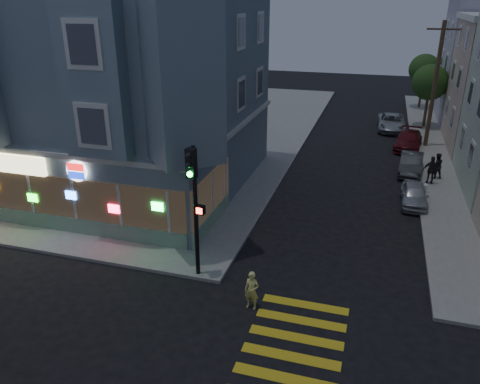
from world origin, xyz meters
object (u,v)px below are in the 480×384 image
at_px(pedestrian_b, 432,170).
at_px(parked_car_c, 408,140).
at_px(parked_car_b, 411,164).
at_px(parked_car_a, 414,195).
at_px(street_tree_far, 424,69).
at_px(pedestrian_a, 437,166).
at_px(traffic_signal, 194,192).
at_px(fire_hydrant, 425,190).
at_px(street_tree_near, 430,82).
at_px(utility_pole, 435,84).
at_px(running_child, 252,290).
at_px(parked_car_d, 391,122).

distance_m(pedestrian_b, parked_car_c, 7.62).
bearing_deg(parked_car_b, parked_car_a, -85.21).
height_order(street_tree_far, pedestrian_a, street_tree_far).
distance_m(street_tree_far, pedestrian_b, 22.50).
relative_size(parked_car_b, traffic_signal, 0.71).
xyz_separation_m(pedestrian_b, fire_hydrant, (-0.46, -2.39, -0.41)).
bearing_deg(parked_car_a, street_tree_near, 84.73).
xyz_separation_m(utility_pole, pedestrian_a, (0.14, -7.21, -3.84)).
xyz_separation_m(running_child, parked_car_b, (6.08, 16.74, -0.11)).
height_order(street_tree_near, pedestrian_a, street_tree_near).
bearing_deg(parked_car_a, parked_car_d, 94.03).
height_order(utility_pole, fire_hydrant, utility_pole).
xyz_separation_m(running_child, parked_car_a, (6.08, 11.54, -0.16)).
distance_m(parked_car_b, traffic_signal, 18.06).
height_order(pedestrian_b, fire_hydrant, pedestrian_b).
bearing_deg(parked_car_b, fire_hydrant, -77.35).
height_order(parked_car_c, parked_car_d, parked_car_d).
distance_m(parked_car_b, fire_hydrant, 4.39).
relative_size(utility_pole, pedestrian_a, 5.59).
height_order(parked_car_b, fire_hydrant, parked_car_b).
distance_m(street_tree_near, parked_car_d, 4.53).
bearing_deg(parked_car_c, pedestrian_b, -74.81).
relative_size(running_child, pedestrian_b, 0.88).
relative_size(street_tree_far, fire_hydrant, 6.28).
xyz_separation_m(pedestrian_a, parked_car_a, (-1.44, -4.34, -0.37)).
height_order(pedestrian_b, parked_car_c, pedestrian_b).
xyz_separation_m(utility_pole, street_tree_far, (0.20, 14.00, -0.86)).
bearing_deg(pedestrian_b, parked_car_d, -82.82).
bearing_deg(fire_hydrant, traffic_signal, -129.90).
bearing_deg(running_child, traffic_signal, 159.10).
bearing_deg(parked_car_c, parked_car_d, 110.53).
relative_size(parked_car_a, traffic_signal, 0.63).
relative_size(traffic_signal, fire_hydrant, 6.46).
distance_m(utility_pole, parked_car_b, 7.70).
bearing_deg(traffic_signal, running_child, -17.07).
bearing_deg(parked_car_a, street_tree_far, 86.25).
bearing_deg(traffic_signal, fire_hydrant, 58.40).
bearing_deg(parked_car_c, traffic_signal, -105.30).
height_order(running_child, fire_hydrant, running_child).
distance_m(street_tree_near, traffic_signal, 29.65).
xyz_separation_m(street_tree_far, parked_car_d, (-2.73, -9.56, -3.26)).
height_order(street_tree_near, street_tree_far, same).
height_order(pedestrian_b, parked_car_b, pedestrian_b).
bearing_deg(parked_car_d, running_child, -102.37).
relative_size(utility_pole, parked_car_b, 2.31).
xyz_separation_m(parked_car_c, fire_hydrant, (0.60, -9.93, -0.05)).
bearing_deg(running_child, utility_pole, 76.74).
bearing_deg(utility_pole, street_tree_near, 88.09).
xyz_separation_m(pedestrian_a, pedestrian_b, (-0.38, -1.09, 0.05)).
bearing_deg(traffic_signal, pedestrian_b, 62.45).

